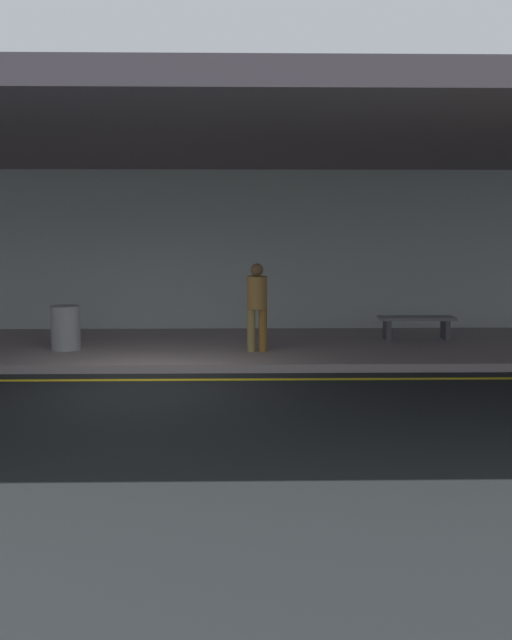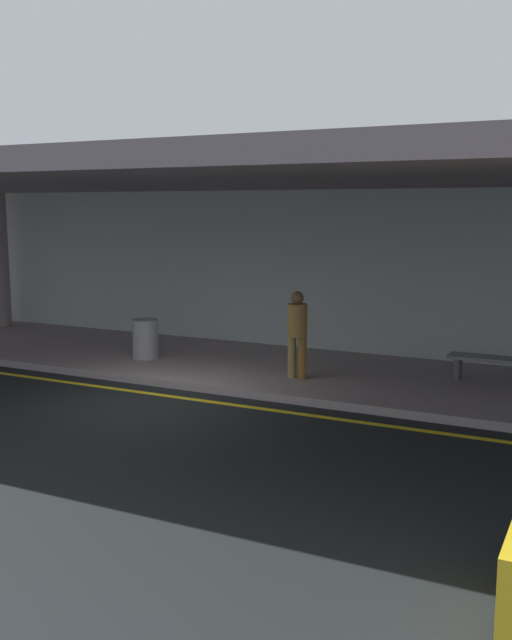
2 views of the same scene
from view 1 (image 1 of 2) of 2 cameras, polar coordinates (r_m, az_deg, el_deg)
The scene contains 8 objects.
ground_plane at distance 10.91m, azimuth -9.74°, elevation -5.60°, with size 60.00×60.00×0.00m, color black.
sidewalk at distance 13.90m, azimuth -7.85°, elevation -2.32°, with size 26.00×4.20×0.15m, color gray.
lane_stripe_yellow at distance 11.40m, azimuth -9.36°, elevation -4.99°, with size 26.00×0.14×0.01m, color yellow.
ceiling_overhang at distance 13.27m, azimuth -8.43°, elevation 13.98°, with size 28.00×13.20×0.30m, color slate.
terminal_back_wall at distance 15.93m, azimuth -7.03°, elevation 5.59°, with size 26.00×0.30×3.80m, color #A9B3AE.
traveler_with_luggage at distance 12.84m, azimuth 0.09°, elevation 1.59°, with size 0.38×0.38×1.68m.
bench_metal at distance 14.70m, azimuth 13.34°, elevation -0.23°, with size 1.60×0.50×0.48m.
trash_bin_steel at distance 13.62m, azimuth -15.72°, elevation -0.63°, with size 0.56×0.56×0.85m, color gray.
Camera 1 is at (1.63, -10.49, 2.53)m, focal length 38.05 mm.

